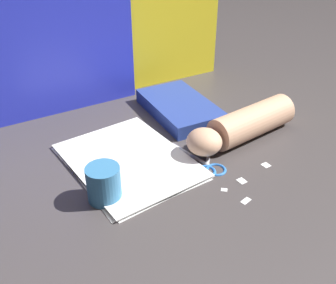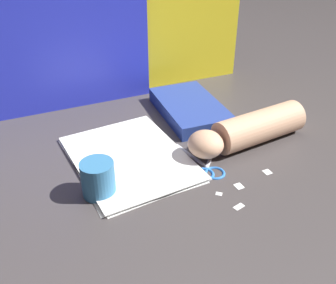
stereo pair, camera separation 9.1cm
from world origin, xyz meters
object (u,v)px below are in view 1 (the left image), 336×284
(scissors, at_px, (207,163))
(hand_forearm, at_px, (242,125))
(mug, at_px, (104,184))
(book_closed, at_px, (180,108))
(paper_stack, at_px, (128,161))

(scissors, height_order, hand_forearm, hand_forearm)
(hand_forearm, distance_m, mug, 0.40)
(scissors, height_order, mug, mug)
(book_closed, distance_m, scissors, 0.26)
(paper_stack, distance_m, hand_forearm, 0.31)
(scissors, relative_size, hand_forearm, 0.52)
(paper_stack, bearing_deg, scissors, -40.66)
(mug, bearing_deg, paper_stack, 35.92)
(paper_stack, relative_size, hand_forearm, 1.05)
(paper_stack, height_order, hand_forearm, hand_forearm)
(paper_stack, xyz_separation_m, hand_forearm, (0.29, -0.10, 0.04))
(mug, bearing_deg, scissors, -9.22)
(paper_stack, height_order, book_closed, book_closed)
(book_closed, distance_m, mug, 0.42)
(hand_forearm, height_order, mug, hand_forearm)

